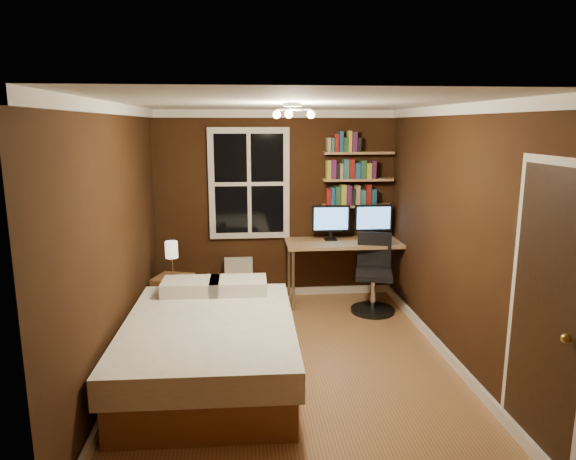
{
  "coord_description": "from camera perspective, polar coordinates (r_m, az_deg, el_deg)",
  "views": [
    {
      "loc": [
        -0.46,
        -4.68,
        2.31
      ],
      "look_at": [
        0.01,
        0.45,
        1.25
      ],
      "focal_mm": 32.0,
      "sensor_mm": 36.0,
      "label": 1
    }
  ],
  "objects": [
    {
      "name": "desk_lamp",
      "position": [
        6.82,
        13.0,
        0.56
      ],
      "size": [
        0.14,
        0.32,
        0.44
      ],
      "primitive_type": null,
      "color": "silver",
      "rests_on": "desk"
    },
    {
      "name": "wall_back",
      "position": [
        6.88,
        -1.39,
        2.74
      ],
      "size": [
        3.2,
        0.04,
        2.5
      ],
      "primitive_type": "cube",
      "color": "black",
      "rests_on": "ground"
    },
    {
      "name": "wall_left",
      "position": [
        4.93,
        -18.52,
        -1.41
      ],
      "size": [
        0.04,
        4.2,
        2.5
      ],
      "primitive_type": "cube",
      "color": "black",
      "rests_on": "ground"
    },
    {
      "name": "bed",
      "position": [
        4.89,
        -8.64,
        -12.73
      ],
      "size": [
        1.56,
        2.14,
        0.72
      ],
      "rotation": [
        0.0,
        0.0,
        -0.02
      ],
      "color": "brown",
      "rests_on": "ground"
    },
    {
      "name": "monitor_left",
      "position": [
        6.75,
        4.77,
        0.8
      ],
      "size": [
        0.5,
        0.12,
        0.46
      ],
      "primitive_type": null,
      "color": "black",
      "rests_on": "desk"
    },
    {
      "name": "bookshelf_lower",
      "position": [
        6.92,
        7.65,
        2.7
      ],
      "size": [
        0.92,
        0.22,
        0.03
      ],
      "primitive_type": "cube",
      "color": "#A97F51",
      "rests_on": "wall_back"
    },
    {
      "name": "bedside_lamp",
      "position": [
        6.32,
        -12.78,
        -3.17
      ],
      "size": [
        0.15,
        0.15,
        0.44
      ],
      "primitive_type": null,
      "color": "silver",
      "rests_on": "nightstand"
    },
    {
      "name": "monitor_right",
      "position": [
        6.87,
        9.44,
        0.88
      ],
      "size": [
        0.5,
        0.12,
        0.46
      ],
      "primitive_type": null,
      "color": "black",
      "rests_on": "desk"
    },
    {
      "name": "bookshelf_upper",
      "position": [
        6.85,
        7.81,
        8.49
      ],
      "size": [
        0.92,
        0.22,
        0.03
      ],
      "primitive_type": "cube",
      "color": "#A97F51",
      "rests_on": "wall_back"
    },
    {
      "name": "door",
      "position": [
        3.96,
        26.62,
        -8.63
      ],
      "size": [
        0.03,
        0.82,
        2.05
      ],
      "primitive_type": null,
      "color": "black",
      "rests_on": "ground"
    },
    {
      "name": "wall_right",
      "position": [
        5.22,
        18.07,
        -0.68
      ],
      "size": [
        0.04,
        4.2,
        2.5
      ],
      "primitive_type": "cube",
      "color": "black",
      "rests_on": "ground"
    },
    {
      "name": "door_knob",
      "position": [
        3.71,
        28.5,
        -10.54
      ],
      "size": [
        0.06,
        0.06,
        0.06
      ],
      "primitive_type": "sphere",
      "color": "#B69A42",
      "rests_on": "door"
    },
    {
      "name": "ceiling",
      "position": [
        4.71,
        0.34,
        13.92
      ],
      "size": [
        3.2,
        4.2,
        0.02
      ],
      "primitive_type": "cube",
      "color": "white",
      "rests_on": "wall_back"
    },
    {
      "name": "books_row_upper",
      "position": [
        6.84,
        7.84,
        9.58
      ],
      "size": [
        0.48,
        0.16,
        0.23
      ],
      "primitive_type": null,
      "color": "#235234",
      "rests_on": "bookshelf_upper"
    },
    {
      "name": "radiator",
      "position": [
        6.98,
        -5.48,
        -5.36
      ],
      "size": [
        0.37,
        0.13,
        0.56
      ],
      "primitive_type": "cube",
      "color": "silver",
      "rests_on": "ground"
    },
    {
      "name": "window",
      "position": [
        6.79,
        -4.34,
        5.15
      ],
      "size": [
        1.06,
        0.06,
        1.46
      ],
      "primitive_type": "cube",
      "color": "silver",
      "rests_on": "wall_back"
    },
    {
      "name": "office_chair",
      "position": [
        6.55,
        9.47,
        -5.76
      ],
      "size": [
        0.54,
        0.54,
        0.99
      ],
      "rotation": [
        0.0,
        0.0,
        -0.24
      ],
      "color": "black",
      "rests_on": "ground"
    },
    {
      "name": "floor",
      "position": [
        5.24,
        0.31,
        -14.55
      ],
      "size": [
        4.2,
        4.2,
        0.0
      ],
      "primitive_type": "plane",
      "color": "brown",
      "rests_on": "ground"
    },
    {
      "name": "nightstand",
      "position": [
        6.46,
        -12.59,
        -7.23
      ],
      "size": [
        0.51,
        0.51,
        0.51
      ],
      "primitive_type": "cube",
      "rotation": [
        0.0,
        0.0,
        -0.31
      ],
      "color": "brown",
      "rests_on": "ground"
    },
    {
      "name": "books_row_middle",
      "position": [
        6.86,
        7.76,
        6.66
      ],
      "size": [
        0.6,
        0.16,
        0.23
      ],
      "primitive_type": null,
      "color": "navy",
      "rests_on": "bookshelf_middle"
    },
    {
      "name": "bookshelf_middle",
      "position": [
        6.87,
        7.73,
        5.58
      ],
      "size": [
        0.92,
        0.22,
        0.03
      ],
      "primitive_type": "cube",
      "color": "#A97F51",
      "rests_on": "wall_back"
    },
    {
      "name": "books_row_lower",
      "position": [
        6.9,
        7.68,
        3.76
      ],
      "size": [
        0.6,
        0.16,
        0.23
      ],
      "primitive_type": null,
      "color": "maroon",
      "rests_on": "bookshelf_lower"
    },
    {
      "name": "desk",
      "position": [
        6.78,
        7.09,
        -1.72
      ],
      "size": [
        1.72,
        0.65,
        0.82
      ],
      "color": "#A97F51",
      "rests_on": "ground"
    },
    {
      "name": "ceiling_fixture",
      "position": [
        4.6,
        0.46,
        12.73
      ],
      "size": [
        0.44,
        0.44,
        0.18
      ],
      "primitive_type": null,
      "color": "beige",
      "rests_on": "ceiling"
    }
  ]
}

